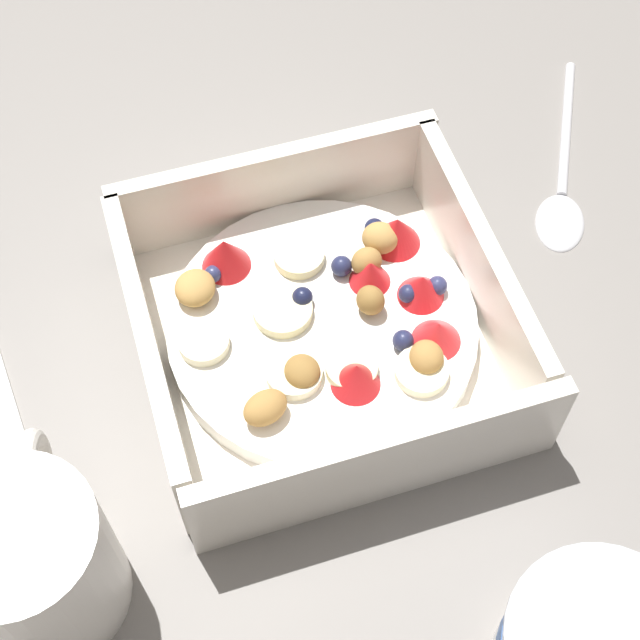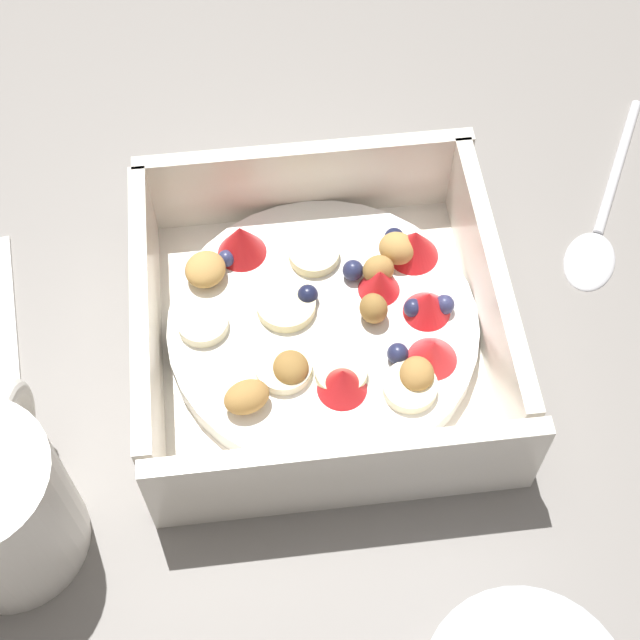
{
  "view_description": "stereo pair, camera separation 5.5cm",
  "coord_description": "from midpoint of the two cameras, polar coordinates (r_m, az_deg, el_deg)",
  "views": [
    {
      "loc": [
        0.09,
        0.28,
        0.49
      ],
      "look_at": [
        0.0,
        0.0,
        0.03
      ],
      "focal_mm": 53.62,
      "sensor_mm": 36.0,
      "label": 1
    },
    {
      "loc": [
        0.04,
        0.29,
        0.49
      ],
      "look_at": [
        0.0,
        0.0,
        0.03
      ],
      "focal_mm": 53.62,
      "sensor_mm": 36.0,
      "label": 2
    }
  ],
  "objects": [
    {
      "name": "ground_plane",
      "position": [
        0.58,
        -2.59,
        -1.59
      ],
      "size": [
        2.4,
        2.4,
        0.0
      ],
      "primitive_type": "plane",
      "color": "gray"
    },
    {
      "name": "fruit_bowl",
      "position": [
        0.56,
        -2.67,
        -0.58
      ],
      "size": [
        0.21,
        0.21,
        0.07
      ],
      "color": "white",
      "rests_on": "ground"
    },
    {
      "name": "spoon",
      "position": [
        0.65,
        12.0,
        7.52
      ],
      "size": [
        0.1,
        0.16,
        0.01
      ],
      "color": "silver",
      "rests_on": "ground"
    },
    {
      "name": "coffee_mug",
      "position": [
        0.5,
        -19.86,
        -13.65
      ],
      "size": [
        0.08,
        0.11,
        0.09
      ],
      "color": "white",
      "rests_on": "ground"
    }
  ]
}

